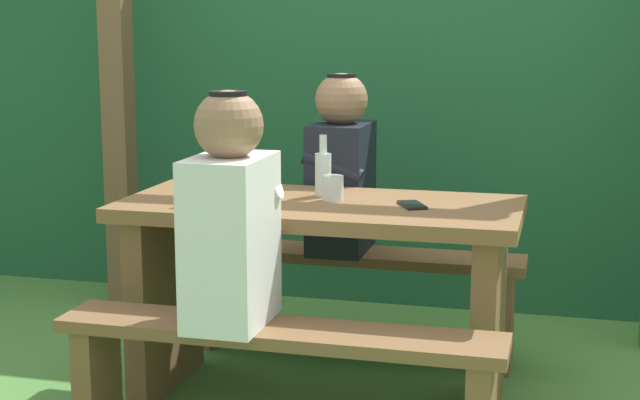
{
  "coord_description": "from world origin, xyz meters",
  "views": [
    {
      "loc": [
        0.83,
        -3.2,
        1.36
      ],
      "look_at": [
        0.0,
        0.0,
        0.75
      ],
      "focal_mm": 53.86,
      "sensor_mm": 36.0,
      "label": 1
    }
  ],
  "objects_px": {
    "bottle_left": "(219,174)",
    "cell_phone": "(412,205)",
    "picnic_table": "(320,267)",
    "person_white_shirt": "(231,218)",
    "person_black_coat": "(341,170)",
    "bottle_right": "(323,172)",
    "drinking_glass": "(333,188)",
    "bench_near": "(278,365)",
    "bench_far": "(351,281)"
  },
  "relations": [
    {
      "from": "bottle_left",
      "to": "cell_phone",
      "type": "xyz_separation_m",
      "value": [
        0.67,
        0.08,
        -0.09
      ]
    },
    {
      "from": "bottle_left",
      "to": "cell_phone",
      "type": "height_order",
      "value": "bottle_left"
    },
    {
      "from": "picnic_table",
      "to": "person_white_shirt",
      "type": "bearing_deg",
      "value": -106.36
    },
    {
      "from": "person_black_coat",
      "to": "bottle_left",
      "type": "height_order",
      "value": "person_black_coat"
    },
    {
      "from": "picnic_table",
      "to": "person_black_coat",
      "type": "distance_m",
      "value": 0.58
    },
    {
      "from": "person_white_shirt",
      "to": "bottle_right",
      "type": "bearing_deg",
      "value": 78.13
    },
    {
      "from": "bottle_left",
      "to": "cell_phone",
      "type": "relative_size",
      "value": 1.69
    },
    {
      "from": "drinking_glass",
      "to": "bottle_right",
      "type": "height_order",
      "value": "bottle_right"
    },
    {
      "from": "bench_near",
      "to": "bottle_left",
      "type": "height_order",
      "value": "bottle_left"
    },
    {
      "from": "bench_far",
      "to": "bottle_right",
      "type": "relative_size",
      "value": 6.29
    },
    {
      "from": "person_black_coat",
      "to": "drinking_glass",
      "type": "distance_m",
      "value": 0.48
    },
    {
      "from": "bottle_left",
      "to": "picnic_table",
      "type": "bearing_deg",
      "value": 14.59
    },
    {
      "from": "bench_near",
      "to": "person_black_coat",
      "type": "distance_m",
      "value": 1.12
    },
    {
      "from": "picnic_table",
      "to": "bottle_left",
      "type": "height_order",
      "value": "bottle_left"
    },
    {
      "from": "picnic_table",
      "to": "bench_far",
      "type": "xyz_separation_m",
      "value": [
        0.0,
        0.51,
        -0.18
      ]
    },
    {
      "from": "picnic_table",
      "to": "cell_phone",
      "type": "distance_m",
      "value": 0.41
    },
    {
      "from": "person_black_coat",
      "to": "drinking_glass",
      "type": "relative_size",
      "value": 8.02
    },
    {
      "from": "picnic_table",
      "to": "bench_near",
      "type": "bearing_deg",
      "value": -90.0
    },
    {
      "from": "bench_near",
      "to": "person_black_coat",
      "type": "bearing_deg",
      "value": 92.54
    },
    {
      "from": "bottle_right",
      "to": "drinking_glass",
      "type": "bearing_deg",
      "value": -55.54
    },
    {
      "from": "person_white_shirt",
      "to": "person_black_coat",
      "type": "xyz_separation_m",
      "value": [
        0.1,
        1.01,
        0.0
      ]
    },
    {
      "from": "drinking_glass",
      "to": "bottle_left",
      "type": "relative_size",
      "value": 0.38
    },
    {
      "from": "person_white_shirt",
      "to": "cell_phone",
      "type": "relative_size",
      "value": 5.14
    },
    {
      "from": "bench_near",
      "to": "drinking_glass",
      "type": "xyz_separation_m",
      "value": [
        0.04,
        0.54,
        0.47
      ]
    },
    {
      "from": "person_white_shirt",
      "to": "person_black_coat",
      "type": "bearing_deg",
      "value": 84.16
    },
    {
      "from": "bottle_right",
      "to": "bottle_left",
      "type": "bearing_deg",
      "value": -147.91
    },
    {
      "from": "bottle_right",
      "to": "picnic_table",
      "type": "bearing_deg",
      "value": -80.96
    },
    {
      "from": "person_black_coat",
      "to": "person_white_shirt",
      "type": "bearing_deg",
      "value": -95.84
    },
    {
      "from": "person_white_shirt",
      "to": "drinking_glass",
      "type": "bearing_deg",
      "value": 70.7
    },
    {
      "from": "picnic_table",
      "to": "bottle_left",
      "type": "relative_size",
      "value": 5.93
    },
    {
      "from": "picnic_table",
      "to": "bench_near",
      "type": "height_order",
      "value": "picnic_table"
    },
    {
      "from": "person_white_shirt",
      "to": "drinking_glass",
      "type": "height_order",
      "value": "person_white_shirt"
    },
    {
      "from": "bench_far",
      "to": "person_white_shirt",
      "type": "distance_m",
      "value": 1.13
    },
    {
      "from": "bench_near",
      "to": "person_white_shirt",
      "type": "relative_size",
      "value": 1.95
    },
    {
      "from": "person_black_coat",
      "to": "cell_phone",
      "type": "bearing_deg",
      "value": -54.04
    },
    {
      "from": "picnic_table",
      "to": "person_black_coat",
      "type": "xyz_separation_m",
      "value": [
        -0.05,
        0.51,
        0.27
      ]
    },
    {
      "from": "cell_phone",
      "to": "person_black_coat",
      "type": "bearing_deg",
      "value": 100.22
    },
    {
      "from": "bench_far",
      "to": "bench_near",
      "type": "bearing_deg",
      "value": -90.0
    },
    {
      "from": "picnic_table",
      "to": "cell_phone",
      "type": "relative_size",
      "value": 10.0
    },
    {
      "from": "person_white_shirt",
      "to": "bottle_left",
      "type": "xyz_separation_m",
      "value": [
        -0.19,
        0.42,
        0.06
      ]
    },
    {
      "from": "person_white_shirt",
      "to": "person_black_coat",
      "type": "relative_size",
      "value": 1.0
    },
    {
      "from": "bench_far",
      "to": "cell_phone",
      "type": "xyz_separation_m",
      "value": [
        0.33,
        -0.52,
        0.43
      ]
    },
    {
      "from": "person_black_coat",
      "to": "bottle_right",
      "type": "bearing_deg",
      "value": -86.07
    },
    {
      "from": "bottle_right",
      "to": "cell_phone",
      "type": "bearing_deg",
      "value": -19.31
    },
    {
      "from": "bench_far",
      "to": "drinking_glass",
      "type": "xyz_separation_m",
      "value": [
        0.04,
        -0.48,
        0.47
      ]
    },
    {
      "from": "bottle_left",
      "to": "drinking_glass",
      "type": "bearing_deg",
      "value": 17.38
    },
    {
      "from": "bench_near",
      "to": "bottle_left",
      "type": "distance_m",
      "value": 0.75
    },
    {
      "from": "bench_far",
      "to": "cell_phone",
      "type": "bearing_deg",
      "value": -57.65
    },
    {
      "from": "bench_near",
      "to": "cell_phone",
      "type": "bearing_deg",
      "value": 56.96
    },
    {
      "from": "drinking_glass",
      "to": "bottle_right",
      "type": "xyz_separation_m",
      "value": [
        -0.06,
        0.08,
        0.04
      ]
    }
  ]
}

